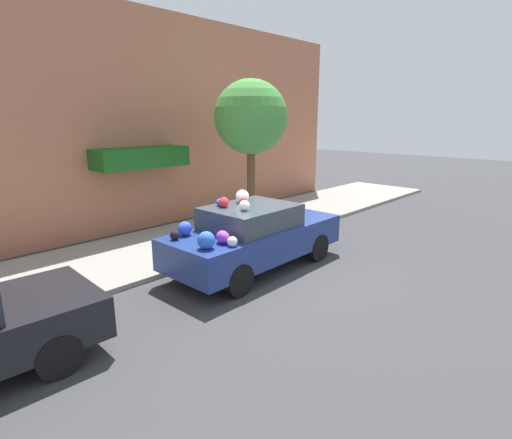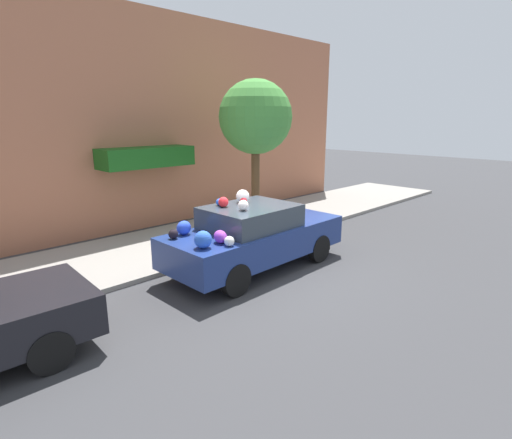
# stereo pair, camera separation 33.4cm
# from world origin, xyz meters

# --- Properties ---
(ground_plane) EXTENTS (60.00, 60.00, 0.00)m
(ground_plane) POSITION_xyz_m (0.00, 0.00, 0.00)
(ground_plane) COLOR #38383A
(sidewalk_curb) EXTENTS (24.00, 3.20, 0.11)m
(sidewalk_curb) POSITION_xyz_m (0.00, 2.70, 0.05)
(sidewalk_curb) COLOR gray
(sidewalk_curb) RESTS_ON ground
(building_facade) EXTENTS (18.00, 1.20, 6.26)m
(building_facade) POSITION_xyz_m (-0.00, 4.93, 3.09)
(building_facade) COLOR #B26B4C
(building_facade) RESTS_ON ground
(street_tree) EXTENTS (2.09, 2.09, 4.21)m
(street_tree) POSITION_xyz_m (2.27, 2.42, 3.24)
(street_tree) COLOR brown
(street_tree) RESTS_ON sidewalk_curb
(fire_hydrant) EXTENTS (0.20, 0.20, 0.70)m
(fire_hydrant) POSITION_xyz_m (-0.33, 1.64, 0.45)
(fire_hydrant) COLOR #B2B2B7
(fire_hydrant) RESTS_ON sidewalk_curb
(art_car) EXTENTS (4.23, 1.75, 1.73)m
(art_car) POSITION_xyz_m (-0.06, 0.08, 0.76)
(art_car) COLOR navy
(art_car) RESTS_ON ground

